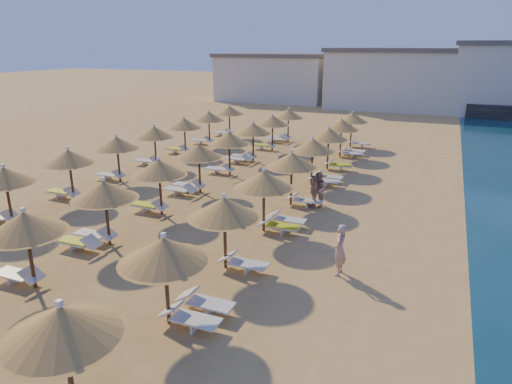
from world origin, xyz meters
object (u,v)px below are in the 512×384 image
at_px(beachgoer_b, 318,189).
at_px(parasol_row_west, 180,160).
at_px(beachgoer_a, 340,250).
at_px(parasol_row_east, 279,170).
at_px(beachgoer_c, 314,191).

bearing_deg(beachgoer_b, parasol_row_west, -94.68).
xyz_separation_m(beachgoer_b, beachgoer_a, (2.54, -6.59, 0.06)).
bearing_deg(parasol_row_east, parasol_row_west, 180.00).
xyz_separation_m(beachgoer_c, beachgoer_b, (0.17, 0.20, 0.06)).
height_order(beachgoer_c, beachgoer_b, beachgoer_b).
height_order(parasol_row_east, beachgoer_a, parasol_row_east).
bearing_deg(beachgoer_a, beachgoer_b, -159.32).
height_order(parasol_row_west, beachgoer_a, parasol_row_west).
xyz_separation_m(parasol_row_west, beachgoer_a, (9.08, -4.49, -1.32)).
height_order(beachgoer_b, beachgoer_a, beachgoer_a).
distance_m(beachgoer_c, beachgoer_a, 6.95).
bearing_deg(beachgoer_b, beachgoer_c, -64.09).
height_order(parasol_row_east, parasol_row_west, same).
bearing_deg(parasol_row_west, beachgoer_b, 17.86).
relative_size(beachgoer_c, beachgoer_a, 0.88).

